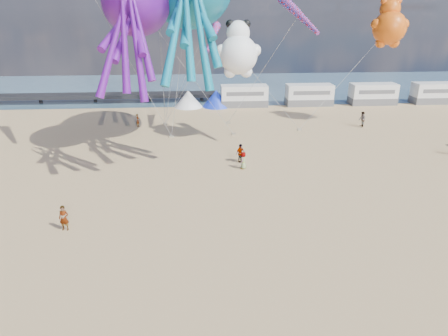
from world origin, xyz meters
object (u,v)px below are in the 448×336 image
(beachgoer_0, at_px, (243,160))
(kite_octopus_purple, at_px, (136,2))
(motorhome_0, at_px, (244,96))
(kite_panda, at_px, (238,55))
(sandbag_c, at_px, (299,130))
(sandbag_a, at_px, (172,137))
(windsock_right, at_px, (212,39))
(beachgoer_5, at_px, (138,120))
(windsock_mid, at_px, (299,15))
(motorhome_1, at_px, (309,95))
(standing_person, at_px, (64,218))
(tent_blue, at_px, (216,98))
(motorhome_2, at_px, (373,94))
(beachgoer_1, at_px, (362,119))
(tent_white, at_px, (188,99))
(sandbag_d, at_px, (228,123))
(beachgoer_3, at_px, (240,153))
(kite_teddy_orange, at_px, (389,28))
(sandbag_b, at_px, (233,134))
(sandbag_e, at_px, (165,124))
(motorhome_3, at_px, (435,93))

(beachgoer_0, bearing_deg, kite_octopus_purple, -85.15)
(motorhome_0, bearing_deg, kite_panda, -99.09)
(motorhome_0, height_order, sandbag_c, motorhome_0)
(sandbag_a, relative_size, windsock_right, 0.09)
(beachgoer_5, height_order, windsock_mid, windsock_mid)
(motorhome_1, distance_m, beachgoer_5, 25.37)
(motorhome_0, relative_size, standing_person, 3.89)
(tent_blue, distance_m, sandbag_c, 15.63)
(motorhome_0, height_order, motorhome_2, same)
(standing_person, xyz_separation_m, kite_panda, (12.83, 16.99, 8.14))
(motorhome_2, height_order, sandbag_a, motorhome_2)
(beachgoer_1, distance_m, kite_octopus_purple, 28.68)
(motorhome_1, distance_m, beachgoer_0, 26.96)
(tent_white, height_order, sandbag_d, tent_white)
(beachgoer_1, distance_m, beachgoer_3, 18.93)
(sandbag_c, bearing_deg, windsock_right, 176.79)
(kite_teddy_orange, height_order, windsock_right, kite_teddy_orange)
(sandbag_d, distance_m, windsock_right, 10.74)
(beachgoer_0, distance_m, beachgoer_5, 17.88)
(beachgoer_5, distance_m, windsock_right, 13.11)
(beachgoer_3, relative_size, sandbag_b, 3.49)
(tent_blue, bearing_deg, motorhome_1, 0.00)
(tent_white, height_order, kite_panda, kite_panda)
(tent_white, xyz_separation_m, sandbag_c, (12.98, -12.76, -1.09))
(beachgoer_1, distance_m, windsock_mid, 16.94)
(beachgoer_0, distance_m, sandbag_c, 13.68)
(tent_blue, xyz_separation_m, sandbag_e, (-6.69, -9.12, -1.09))
(kite_panda, bearing_deg, sandbag_e, 119.51)
(beachgoer_1, relative_size, sandbag_c, 3.70)
(windsock_right, bearing_deg, sandbag_c, 13.14)
(motorhome_1, height_order, beachgoer_5, motorhome_1)
(motorhome_2, distance_m, beachgoer_1, 13.33)
(sandbag_c, distance_m, windsock_mid, 14.04)
(motorhome_0, xyz_separation_m, sandbag_c, (4.98, -12.76, -1.39))
(motorhome_3, relative_size, kite_panda, 1.03)
(motorhome_2, relative_size, kite_teddy_orange, 1.07)
(beachgoer_0, bearing_deg, sandbag_a, -113.35)
(motorhome_0, xyz_separation_m, kite_panda, (-2.65, -16.58, 7.49))
(motorhome_1, distance_m, kite_octopus_purple, 31.35)
(beachgoer_3, distance_m, kite_panda, 9.95)
(motorhome_3, relative_size, windsock_right, 1.24)
(motorhome_0, bearing_deg, motorhome_3, 0.00)
(motorhome_0, distance_m, kite_octopus_purple, 25.89)
(tent_white, bearing_deg, sandbag_e, -106.44)
(sandbag_d, bearing_deg, tent_blue, 96.29)
(motorhome_2, xyz_separation_m, windsock_mid, (-16.40, -18.57, 11.17))
(tent_white, xyz_separation_m, sandbag_b, (5.19, -13.95, -1.09))
(motorhome_0, relative_size, motorhome_1, 1.00)
(kite_octopus_purple, height_order, kite_teddy_orange, kite_octopus_purple)
(tent_blue, bearing_deg, sandbag_d, -83.71)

